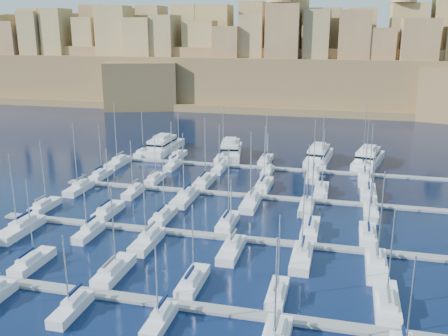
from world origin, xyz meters
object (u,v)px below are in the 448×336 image
(motor_yacht_c, at_px, (319,155))
(motor_yacht_a, at_px, (163,146))
(motor_yacht_d, at_px, (368,158))
(sailboat_2, at_px, (114,271))
(motor_yacht_b, at_px, (230,150))
(sailboat_4, at_px, (277,294))

(motor_yacht_c, bearing_deg, motor_yacht_a, 178.83)
(motor_yacht_a, relative_size, motor_yacht_c, 1.09)
(motor_yacht_d, bearing_deg, motor_yacht_a, 179.37)
(sailboat_2, relative_size, motor_yacht_c, 0.77)
(motor_yacht_b, distance_m, motor_yacht_c, 23.88)
(sailboat_4, xyz_separation_m, motor_yacht_b, (-23.04, 71.63, 1.01))
(sailboat_2, distance_m, sailboat_4, 23.41)
(motor_yacht_a, bearing_deg, sailboat_2, -74.77)
(motor_yacht_b, bearing_deg, sailboat_4, -72.17)
(motor_yacht_a, distance_m, motor_yacht_d, 56.12)
(motor_yacht_b, relative_size, motor_yacht_d, 1.02)
(motor_yacht_a, height_order, motor_yacht_b, same)
(sailboat_2, xyz_separation_m, motor_yacht_c, (24.24, 70.32, 0.98))
(motor_yacht_a, bearing_deg, motor_yacht_d, -0.63)
(motor_yacht_a, bearing_deg, motor_yacht_c, -1.17)
(sailboat_2, bearing_deg, motor_yacht_c, 70.98)
(sailboat_2, relative_size, sailboat_4, 1.16)
(motor_yacht_a, relative_size, motor_yacht_b, 1.01)
(sailboat_4, bearing_deg, motor_yacht_b, 107.83)
(motor_yacht_b, distance_m, motor_yacht_d, 36.38)
(motor_yacht_a, height_order, motor_yacht_c, same)
(motor_yacht_a, bearing_deg, motor_yacht_b, -1.07)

